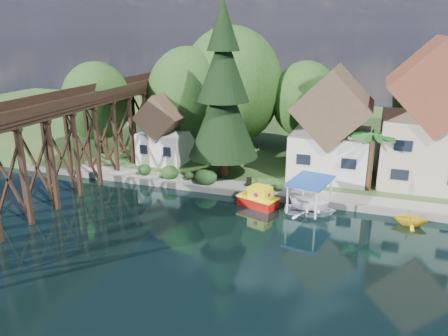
# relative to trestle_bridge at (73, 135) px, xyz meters

# --- Properties ---
(ground) EXTENTS (140.00, 140.00, 0.00)m
(ground) POSITION_rel_trestle_bridge_xyz_m (16.00, -5.17, -5.35)
(ground) COLOR black
(ground) RESTS_ON ground
(bank) EXTENTS (140.00, 52.00, 0.50)m
(bank) POSITION_rel_trestle_bridge_xyz_m (16.00, 28.83, -5.10)
(bank) COLOR #2B4F1F
(bank) RESTS_ON ground
(seawall) EXTENTS (60.00, 0.40, 0.62)m
(seawall) POSITION_rel_trestle_bridge_xyz_m (20.00, 2.83, -5.04)
(seawall) COLOR slate
(seawall) RESTS_ON ground
(promenade) EXTENTS (50.00, 2.60, 0.06)m
(promenade) POSITION_rel_trestle_bridge_xyz_m (22.00, 4.13, -4.82)
(promenade) COLOR gray
(promenade) RESTS_ON bank
(trestle_bridge) EXTENTS (4.12, 44.18, 9.30)m
(trestle_bridge) POSITION_rel_trestle_bridge_xyz_m (0.00, 0.00, 0.00)
(trestle_bridge) COLOR black
(trestle_bridge) RESTS_ON ground
(house_left) EXTENTS (7.64, 8.64, 11.02)m
(house_left) POSITION_rel_trestle_bridge_xyz_m (23.00, 10.83, -0.21)
(house_left) COLOR silver
(house_left) RESTS_ON bank
(house_center) EXTENTS (8.65, 9.18, 13.89)m
(house_center) POSITION_rel_trestle_bridge_xyz_m (32.00, 11.33, 1.07)
(house_center) COLOR #B9AA91
(house_center) RESTS_ON bank
(shed) EXTENTS (5.09, 5.40, 7.85)m
(shed) POSITION_rel_trestle_bridge_xyz_m (5.00, 9.33, -1.52)
(shed) COLOR silver
(shed) RESTS_ON bank
(bg_trees) EXTENTS (49.90, 13.30, 10.57)m
(bg_trees) POSITION_rel_trestle_bridge_xyz_m (17.00, 16.08, 1.94)
(bg_trees) COLOR #382314
(bg_trees) RESTS_ON bank
(shrubs) EXTENTS (15.76, 2.47, 1.70)m
(shrubs) POSITION_rel_trestle_bridge_xyz_m (11.40, 4.09, -4.12)
(shrubs) COLOR #183C15
(shrubs) RESTS_ON bank
(conifer) EXTENTS (6.99, 6.99, 17.22)m
(conifer) POSITION_rel_trestle_bridge_xyz_m (12.79, 6.73, 3.44)
(conifer) COLOR #382314
(conifer) RESTS_ON bank
(palm_tree) EXTENTS (4.83, 4.83, 5.74)m
(palm_tree) POSITION_rel_trestle_bridge_xyz_m (27.02, 7.08, 0.16)
(palm_tree) COLOR #382314
(palm_tree) RESTS_ON bank
(tugboat) EXTENTS (3.88, 2.92, 2.50)m
(tugboat) POSITION_rel_trestle_bridge_xyz_m (18.00, 1.10, -4.60)
(tugboat) COLOR #A90F0B
(tugboat) RESTS_ON ground
(boat_white_a) EXTENTS (4.79, 3.77, 0.90)m
(boat_white_a) POSITION_rel_trestle_bridge_xyz_m (22.55, 0.98, -4.90)
(boat_white_a) COLOR white
(boat_white_a) RESTS_ON ground
(boat_canopy) EXTENTS (3.85, 4.92, 2.83)m
(boat_canopy) POSITION_rel_trestle_bridge_xyz_m (22.37, 1.54, -4.13)
(boat_canopy) COLOR white
(boat_canopy) RESTS_ON ground
(boat_yellow) EXTENTS (2.72, 2.36, 1.41)m
(boat_yellow) POSITION_rel_trestle_bridge_xyz_m (30.43, 1.32, -4.64)
(boat_yellow) COLOR yellow
(boat_yellow) RESTS_ON ground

